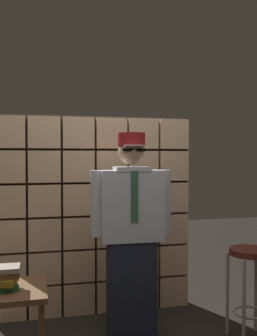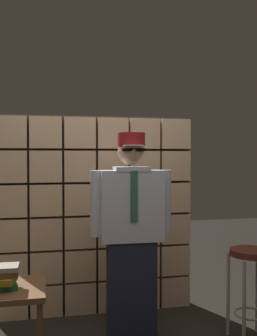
% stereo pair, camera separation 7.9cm
% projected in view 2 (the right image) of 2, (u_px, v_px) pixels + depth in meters
% --- Properties ---
extents(glass_block_wall, '(1.90, 0.10, 1.90)m').
position_uv_depth(glass_block_wall, '(96.00, 215.00, 3.72)').
color(glass_block_wall, '#E0B78C').
rests_on(glass_block_wall, ground).
extents(standing_person, '(0.67, 0.28, 1.68)m').
position_uv_depth(standing_person, '(131.00, 232.00, 3.17)').
color(standing_person, '#1E2333').
rests_on(standing_person, ground).
extents(bar_stool, '(0.34, 0.34, 0.74)m').
position_uv_depth(bar_stool, '(251.00, 273.00, 3.14)').
color(bar_stool, '#592319').
rests_on(bar_stool, ground).
extents(side_table, '(0.52, 0.52, 0.57)m').
position_uv_depth(side_table, '(8.00, 299.00, 2.72)').
color(side_table, brown).
rests_on(side_table, ground).
extents(book_stack, '(0.26, 0.22, 0.16)m').
position_uv_depth(book_stack, '(1.00, 277.00, 2.69)').
color(book_stack, '#1E592D').
rests_on(book_stack, side_table).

